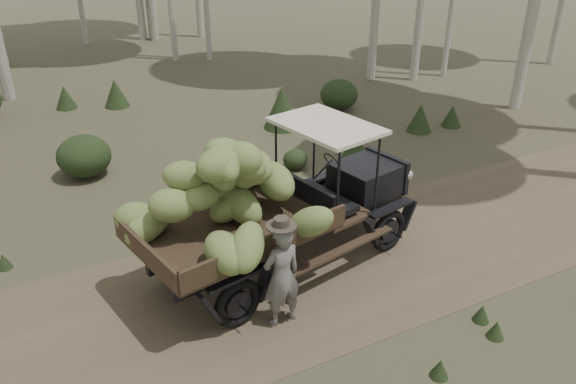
% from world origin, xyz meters
% --- Properties ---
extents(ground, '(120.00, 120.00, 0.00)m').
position_xyz_m(ground, '(0.00, 0.00, 0.00)').
color(ground, '#473D2B').
rests_on(ground, ground).
extents(dirt_track, '(70.00, 4.00, 0.01)m').
position_xyz_m(dirt_track, '(0.00, 0.00, 0.00)').
color(dirt_track, brown).
rests_on(dirt_track, ground).
extents(banana_truck, '(5.82, 3.27, 2.78)m').
position_xyz_m(banana_truck, '(1.31, 0.44, 1.60)').
color(banana_truck, black).
rests_on(banana_truck, ground).
extents(farmer, '(0.66, 0.50, 1.88)m').
position_xyz_m(farmer, '(1.14, -0.90, 0.89)').
color(farmer, '#5B5853').
rests_on(farmer, ground).
extents(undergrowth, '(22.32, 23.32, 1.28)m').
position_xyz_m(undergrowth, '(-1.10, 1.39, 0.52)').
color(undergrowth, '#233319').
rests_on(undergrowth, ground).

